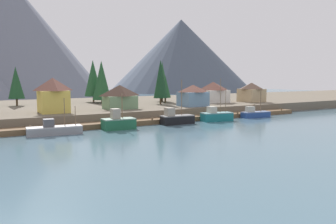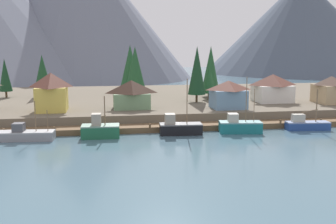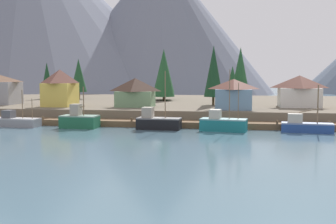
% 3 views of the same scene
% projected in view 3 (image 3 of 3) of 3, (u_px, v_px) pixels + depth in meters
% --- Properties ---
extents(ground_plane, '(400.00, 400.00, 1.00)m').
position_uv_depth(ground_plane, '(172.00, 118.00, 90.16)').
color(ground_plane, '#476675').
extents(dock, '(80.00, 4.00, 1.60)m').
position_uv_depth(dock, '(157.00, 123.00, 72.35)').
color(dock, brown).
rests_on(dock, ground_plane).
extents(shoreline_bank, '(400.00, 56.00, 2.50)m').
position_uv_depth(shoreline_bank, '(179.00, 106.00, 101.80)').
color(shoreline_bank, '#665B4C').
rests_on(shoreline_bank, ground_plane).
extents(mountain_west_peak, '(170.28, 170.28, 81.53)m').
position_uv_depth(mountain_west_peak, '(27.00, 9.00, 207.26)').
color(mountain_west_peak, slate).
rests_on(mountain_west_peak, ground_plane).
extents(mountain_central_peak, '(107.15, 107.15, 66.95)m').
position_uv_depth(mountain_central_peak, '(160.00, 22.00, 200.15)').
color(mountain_central_peak, slate).
rests_on(mountain_central_peak, ground_plane).
extents(fishing_boat_grey, '(9.29, 3.49, 6.33)m').
position_uv_depth(fishing_boat_grey, '(13.00, 121.00, 72.31)').
color(fishing_boat_grey, gray).
rests_on(fishing_boat_grey, ground_plane).
extents(fishing_boat_green, '(6.28, 3.46, 6.86)m').
position_uv_depth(fishing_boat_green, '(79.00, 120.00, 70.41)').
color(fishing_boat_green, '#1E5B3D').
rests_on(fishing_boat_green, ground_plane).
extents(fishing_boat_black, '(7.27, 3.14, 9.49)m').
position_uv_depth(fishing_boat_black, '(158.00, 122.00, 68.54)').
color(fishing_boat_black, black).
rests_on(fishing_boat_black, ground_plane).
extents(fishing_boat_teal, '(7.56, 3.88, 9.71)m').
position_uv_depth(fishing_boat_teal, '(223.00, 124.00, 66.51)').
color(fishing_boat_teal, '#196B70').
rests_on(fishing_boat_teal, ground_plane).
extents(fishing_boat_blue, '(7.88, 3.05, 7.38)m').
position_uv_depth(fishing_boat_blue, '(306.00, 126.00, 65.00)').
color(fishing_boat_blue, navy).
rests_on(fishing_boat_blue, ground_plane).
extents(house_yellow, '(5.93, 6.77, 7.38)m').
position_uv_depth(house_yellow, '(60.00, 87.00, 84.71)').
color(house_yellow, gold).
rests_on(house_yellow, shoreline_bank).
extents(house_blue, '(6.84, 6.10, 5.58)m').
position_uv_depth(house_blue, '(234.00, 94.00, 77.35)').
color(house_blue, '#6689A8').
rests_on(house_blue, shoreline_bank).
extents(house_white, '(8.11, 7.16, 6.21)m').
position_uv_depth(house_white, '(299.00, 91.00, 82.84)').
color(house_white, silver).
rests_on(house_white, shoreline_bank).
extents(house_green, '(7.54, 5.44, 5.69)m').
position_uv_depth(house_green, '(135.00, 92.00, 83.08)').
color(house_green, '#6B8E66').
rests_on(house_green, shoreline_bank).
extents(conifer_near_left, '(3.95, 3.95, 12.42)m').
position_uv_depth(conifer_near_left, '(214.00, 71.00, 87.19)').
color(conifer_near_left, '#4C3823').
rests_on(conifer_near_left, shoreline_bank).
extents(conifer_near_right, '(5.36, 5.36, 12.42)m').
position_uv_depth(conifer_near_right, '(164.00, 73.00, 101.65)').
color(conifer_near_right, '#4C3823').
rests_on(conifer_near_right, shoreline_bank).
extents(conifer_mid_left, '(3.32, 3.32, 8.21)m').
position_uv_depth(conifer_mid_left, '(232.00, 82.00, 90.77)').
color(conifer_mid_left, '#4C3823').
rests_on(conifer_mid_left, shoreline_bank).
extents(conifer_mid_right, '(5.32, 5.32, 12.81)m').
position_uv_depth(conifer_mid_right, '(164.00, 71.00, 106.90)').
color(conifer_mid_right, '#4C3823').
rests_on(conifer_mid_right, shoreline_bank).
extents(conifer_back_left, '(4.47, 4.47, 12.51)m').
position_uv_depth(conifer_back_left, '(240.00, 72.00, 95.15)').
color(conifer_back_left, '#4C3823').
rests_on(conifer_back_left, shoreline_bank).
extents(conifer_back_right, '(3.12, 3.12, 9.47)m').
position_uv_depth(conifer_back_right, '(47.00, 78.00, 109.76)').
color(conifer_back_right, '#4C3823').
rests_on(conifer_back_right, shoreline_bank).
extents(conifer_centre, '(4.12, 4.12, 10.37)m').
position_uv_depth(conifer_centre, '(79.00, 75.00, 107.79)').
color(conifer_centre, '#4C3823').
rests_on(conifer_centre, shoreline_bank).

